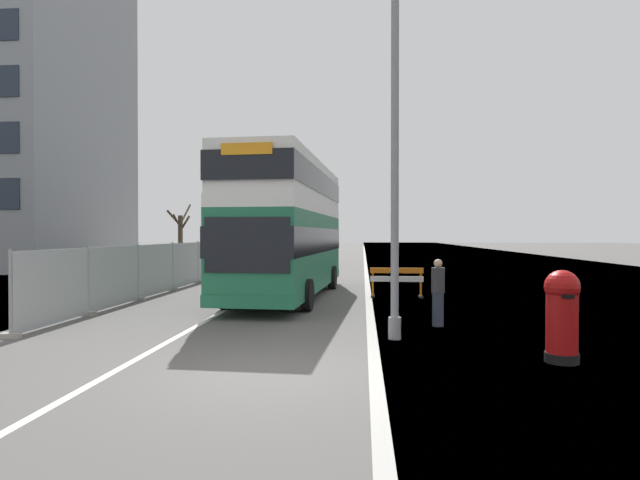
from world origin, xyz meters
TOP-DOWN VIEW (x-y plane):
  - ground at (0.53, 0.09)m, footprint 140.00×280.00m
  - double_decker_bus at (-1.13, 10.77)m, footprint 3.35×11.44m
  - lamppost_foreground at (2.38, 3.12)m, footprint 0.29×0.70m
  - red_pillar_postbox at (5.34, 1.21)m, footprint 0.63×0.63m
  - roadworks_barrier at (2.93, 10.93)m, footprint 1.98×0.45m
  - construction_site_fence at (-6.35, 14.38)m, footprint 0.44×24.00m
  - car_oncoming_near at (-4.16, 26.32)m, footprint 1.99×3.85m
  - car_receding_mid at (-3.55, 35.36)m, footprint 2.04×4.34m
  - bare_tree_far_verge_near at (-11.34, 27.68)m, footprint 1.79×2.51m
  - pedestrian_at_kerb at (3.60, 4.90)m, footprint 0.34×0.34m

SIDE VIEW (x-z plane):
  - ground at x=0.53m, z-range -0.10..0.00m
  - roadworks_barrier at x=2.93m, z-range 0.16..1.27m
  - pedestrian_at_kerb at x=3.60m, z-range 0.01..1.74m
  - red_pillar_postbox at x=5.34m, z-range 0.08..1.80m
  - car_oncoming_near at x=-4.16m, z-range -0.06..1.95m
  - construction_site_fence at x=-6.35m, z-range -0.04..1.99m
  - car_receding_mid at x=-3.55m, z-range -0.07..2.06m
  - bare_tree_far_verge_near at x=-11.34m, z-range -0.08..4.51m
  - double_decker_bus at x=-1.13m, z-range 0.16..5.19m
  - lamppost_foreground at x=2.38m, z-range -0.23..8.13m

